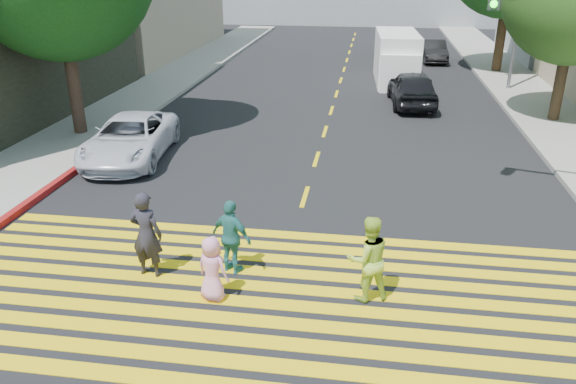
% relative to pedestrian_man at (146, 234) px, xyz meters
% --- Properties ---
extents(ground, '(120.00, 120.00, 0.00)m').
position_rel_pedestrian_man_xyz_m(ground, '(2.59, -1.67, -0.89)').
color(ground, black).
extents(sidewalk_left, '(3.00, 40.00, 0.15)m').
position_rel_pedestrian_man_xyz_m(sidewalk_left, '(-5.91, 20.33, -0.82)').
color(sidewalk_left, gray).
rests_on(sidewalk_left, ground).
extents(sidewalk_right, '(3.00, 60.00, 0.15)m').
position_rel_pedestrian_man_xyz_m(sidewalk_right, '(11.09, 13.33, -0.82)').
color(sidewalk_right, gray).
rests_on(sidewalk_right, ground).
extents(curb_red, '(0.20, 8.00, 0.16)m').
position_rel_pedestrian_man_xyz_m(curb_red, '(-4.31, 4.33, -0.81)').
color(curb_red, maroon).
rests_on(curb_red, ground).
extents(crosswalk, '(13.40, 5.30, 0.01)m').
position_rel_pedestrian_man_xyz_m(crosswalk, '(2.59, -0.40, -0.89)').
color(crosswalk, yellow).
rests_on(crosswalk, ground).
extents(lane_line, '(0.12, 34.40, 0.01)m').
position_rel_pedestrian_man_xyz_m(lane_line, '(2.59, 20.83, -0.89)').
color(lane_line, yellow).
rests_on(lane_line, ground).
extents(pedestrian_man, '(0.70, 0.51, 1.79)m').
position_rel_pedestrian_man_xyz_m(pedestrian_man, '(0.00, 0.00, 0.00)').
color(pedestrian_man, '#24222D').
rests_on(pedestrian_man, ground).
extents(pedestrian_woman, '(0.98, 0.87, 1.67)m').
position_rel_pedestrian_man_xyz_m(pedestrian_woman, '(4.30, -0.20, -0.06)').
color(pedestrian_woman, '#B6D943').
rests_on(pedestrian_woman, ground).
extents(pedestrian_child, '(0.72, 0.59, 1.27)m').
position_rel_pedestrian_man_xyz_m(pedestrian_child, '(1.49, -0.65, -0.26)').
color(pedestrian_child, '#F298C6').
rests_on(pedestrian_child, ground).
extents(pedestrian_extra, '(0.99, 0.71, 1.55)m').
position_rel_pedestrian_man_xyz_m(pedestrian_extra, '(1.61, 0.35, -0.12)').
color(pedestrian_extra, teal).
rests_on(pedestrian_extra, ground).
extents(white_sedan, '(2.67, 4.95, 1.32)m').
position_rel_pedestrian_man_xyz_m(white_sedan, '(-3.16, 6.54, -0.23)').
color(white_sedan, silver).
rests_on(white_sedan, ground).
extents(dark_car_near, '(2.09, 4.47, 1.48)m').
position_rel_pedestrian_man_xyz_m(dark_car_near, '(5.86, 14.66, -0.15)').
color(dark_car_near, black).
rests_on(dark_car_near, ground).
extents(silver_car, '(2.39, 5.00, 1.41)m').
position_rel_pedestrian_man_xyz_m(silver_car, '(5.83, 28.95, -0.19)').
color(silver_car, gray).
rests_on(silver_car, ground).
extents(dark_car_parked, '(1.50, 3.85, 1.25)m').
position_rel_pedestrian_man_xyz_m(dark_car_parked, '(7.67, 25.68, -0.27)').
color(dark_car_parked, black).
rests_on(dark_car_parked, ground).
extents(white_van, '(2.18, 5.19, 2.41)m').
position_rel_pedestrian_man_xyz_m(white_van, '(5.31, 19.21, 0.25)').
color(white_van, white).
rests_on(white_van, ground).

